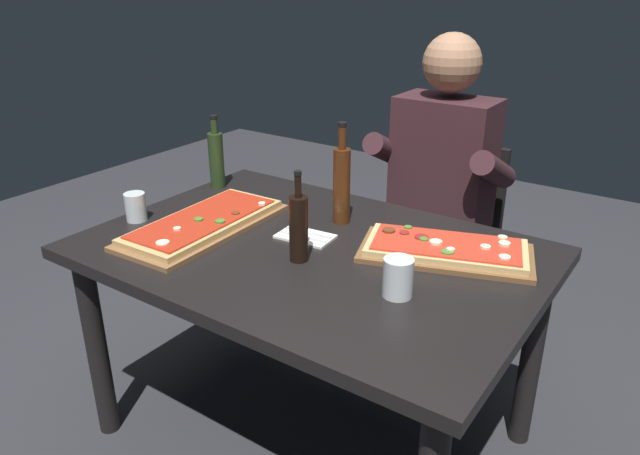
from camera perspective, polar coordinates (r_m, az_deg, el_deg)
name	(u,v)px	position (r m, az deg, el deg)	size (l,w,h in m)	color
ground_plane	(312,432)	(2.30, -0.75, -18.78)	(6.40, 6.40, 0.00)	#2D2D33
dining_table	(311,274)	(1.93, -0.85, -4.45)	(1.40, 0.96, 0.74)	black
pizza_rectangular_front	(446,250)	(1.86, 11.81, -2.07)	(0.57, 0.40, 0.05)	brown
pizza_rectangular_left	(204,224)	(2.05, -10.95, 0.37)	(0.29, 0.61, 0.05)	brown
wine_bottle_dark	(216,158)	(2.41, -9.78, 6.48)	(0.06, 0.06, 0.29)	#233819
oil_bottle_amber	(342,183)	(2.03, 2.05, 4.21)	(0.06, 0.06, 0.35)	#47230F
vinegar_bottle_green	(299,227)	(1.76, -2.04, 0.05)	(0.06, 0.06, 0.28)	black
tumbler_near_camera	(136,207)	(2.17, -17.03, 1.87)	(0.07, 0.07, 0.10)	silver
tumbler_far_side	(398,280)	(1.61, 7.38, -4.90)	(0.08, 0.08, 0.11)	silver
napkin_cutlery_set	(305,236)	(1.95, -1.39, -0.84)	(0.19, 0.13, 0.01)	white
diner_chair	(444,236)	(2.64, 11.67, -0.78)	(0.44, 0.44, 0.87)	black
seated_diner	(437,187)	(2.44, 11.01, 3.75)	(0.53, 0.41, 1.33)	#23232D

